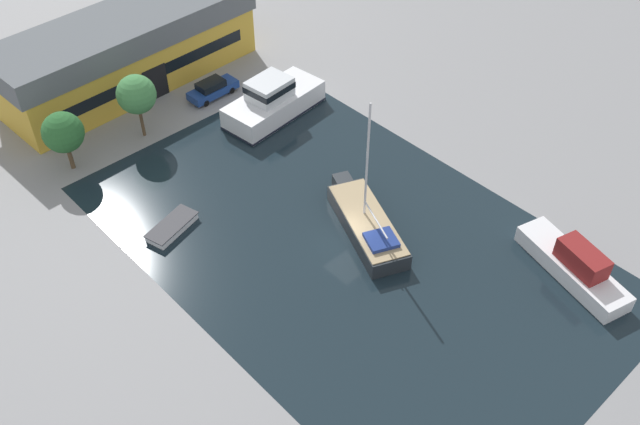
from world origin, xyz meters
name	(u,v)px	position (x,y,z in m)	size (l,w,h in m)	color
ground_plane	(348,243)	(0.00, 0.00, 0.00)	(440.00, 440.00, 0.00)	gray
water_canal	(348,243)	(0.00, 0.00, 0.00)	(24.03, 38.47, 0.01)	black
warehouse_building	(128,50)	(0.31, 28.41, 3.29)	(24.32, 8.68, 6.50)	gold
quay_tree_near_building	(136,94)	(-3.51, 20.74, 4.02)	(3.21, 3.21, 5.64)	brown
quay_tree_by_water	(63,133)	(-10.02, 20.89, 3.44)	(3.21, 3.21, 5.06)	brown
parked_car	(212,89)	(4.22, 21.51, 0.80)	(4.74, 1.89, 1.59)	navy
sailboat_moored	(366,223)	(1.84, 0.01, 0.74)	(6.11, 9.95, 10.67)	#23282D
motor_cruiser	(273,102)	(6.36, 15.64, 1.34)	(9.60, 4.86, 3.62)	white
small_dinghy	(172,227)	(-8.31, 9.58, 0.30)	(4.38, 2.75, 0.58)	white
cabin_boat	(574,265)	(8.94, -12.45, 0.96)	(4.53, 9.08, 2.71)	white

